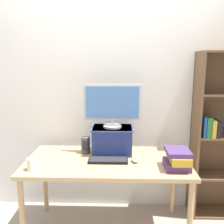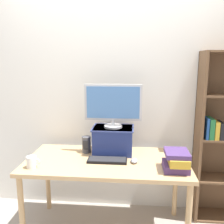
% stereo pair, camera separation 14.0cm
% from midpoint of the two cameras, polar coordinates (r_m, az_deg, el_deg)
% --- Properties ---
extents(back_wall, '(7.00, 0.08, 2.60)m').
position_cam_midpoint_polar(back_wall, '(2.75, 1.37, 3.93)').
color(back_wall, silver).
rests_on(back_wall, ground_plane).
extents(desk, '(1.52, 0.76, 0.75)m').
position_cam_midpoint_polar(desk, '(2.42, 0.46, -12.46)').
color(desk, tan).
rests_on(desk, ground_plane).
extents(riser_box, '(0.41, 0.30, 0.26)m').
position_cam_midpoint_polar(riser_box, '(2.53, 1.84, -6.28)').
color(riser_box, navy).
rests_on(riser_box, desk).
extents(computer_monitor, '(0.56, 0.18, 0.43)m').
position_cam_midpoint_polar(computer_monitor, '(2.44, 1.89, 1.75)').
color(computer_monitor, '#B7B7BA').
rests_on(computer_monitor, riser_box).
extents(keyboard, '(0.36, 0.15, 0.02)m').
position_cam_midpoint_polar(keyboard, '(2.35, 0.66, -10.97)').
color(keyboard, black).
rests_on(keyboard, desk).
extents(computer_mouse, '(0.06, 0.10, 0.04)m').
position_cam_midpoint_polar(computer_mouse, '(2.34, 6.86, -10.99)').
color(computer_mouse, '#99999E').
rests_on(computer_mouse, desk).
extents(book_stack, '(0.21, 0.26, 0.17)m').
position_cam_midpoint_polar(book_stack, '(2.24, 16.35, -10.64)').
color(book_stack, '#4C336B').
rests_on(book_stack, desk).
extents(coffee_mug, '(0.12, 0.09, 0.10)m').
position_cam_midpoint_polar(coffee_mug, '(2.29, -16.19, -10.96)').
color(coffee_mug, white).
rests_on(coffee_mug, desk).
extents(desk_speaker, '(0.09, 0.09, 0.17)m').
position_cam_midpoint_polar(desk_speaker, '(2.55, -4.31, -7.42)').
color(desk_speaker, '#4C4C51').
rests_on(desk_speaker, desk).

